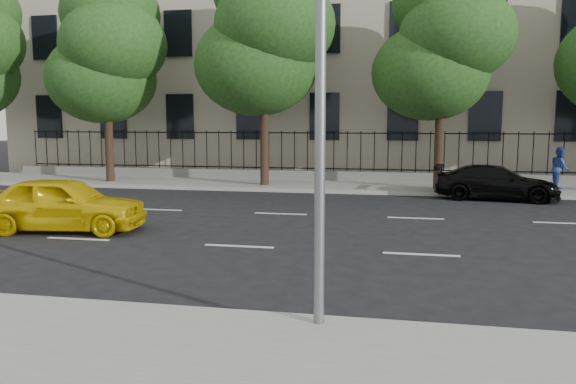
{
  "coord_description": "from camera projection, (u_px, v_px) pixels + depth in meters",
  "views": [
    {
      "loc": [
        3.5,
        -9.43,
        2.83
      ],
      "look_at": [
        1.03,
        3.0,
        1.2
      ],
      "focal_mm": 35.0,
      "sensor_mm": 36.0,
      "label": 1
    }
  ],
  "objects": [
    {
      "name": "ground",
      "position": [
        201.0,
        276.0,
        10.21
      ],
      "size": [
        120.0,
        120.0,
        0.0
      ],
      "primitive_type": "plane",
      "color": "black",
      "rests_on": "ground"
    },
    {
      "name": "near_sidewalk",
      "position": [
        77.0,
        366.0,
        6.31
      ],
      "size": [
        60.0,
        4.0,
        0.15
      ],
      "primitive_type": "cube",
      "color": "gray",
      "rests_on": "ground"
    },
    {
      "name": "far_sidewalk",
      "position": [
        315.0,
        185.0,
        23.82
      ],
      "size": [
        60.0,
        4.0,
        0.15
      ],
      "primitive_type": "cube",
      "color": "gray",
      "rests_on": "ground"
    },
    {
      "name": "lane_markings",
      "position": [
        263.0,
        228.0,
        14.83
      ],
      "size": [
        49.6,
        4.62,
        0.01
      ],
      "primitive_type": null,
      "color": "silver",
      "rests_on": "ground"
    },
    {
      "name": "masonry_building",
      "position": [
        340.0,
        9.0,
        31.38
      ],
      "size": [
        34.6,
        12.11,
        18.5
      ],
      "color": "#BBAB95",
      "rests_on": "ground"
    },
    {
      "name": "iron_fence",
      "position": [
        320.0,
        169.0,
        25.4
      ],
      "size": [
        30.0,
        0.5,
        2.2
      ],
      "color": "slate",
      "rests_on": "far_sidewalk"
    },
    {
      "name": "tree_b",
      "position": [
        108.0,
        50.0,
        24.2
      ],
      "size": [
        5.53,
        5.12,
        8.97
      ],
      "color": "#382619",
      "rests_on": "far_sidewalk"
    },
    {
      "name": "tree_c",
      "position": [
        266.0,
        31.0,
        22.77
      ],
      "size": [
        5.89,
        5.5,
        9.8
      ],
      "color": "#382619",
      "rests_on": "far_sidewalk"
    },
    {
      "name": "tree_d",
      "position": [
        443.0,
        41.0,
        21.49
      ],
      "size": [
        5.34,
        4.94,
        8.84
      ],
      "color": "#382619",
      "rests_on": "far_sidewalk"
    },
    {
      "name": "yellow_taxi",
      "position": [
        63.0,
        204.0,
        14.29
      ],
      "size": [
        4.34,
        2.22,
        1.41
      ],
      "primitive_type": "imported",
      "rotation": [
        0.0,
        0.0,
        1.71
      ],
      "color": "#E0BB0A",
      "rests_on": "ground"
    },
    {
      "name": "black_sedan",
      "position": [
        496.0,
        183.0,
        19.98
      ],
      "size": [
        4.44,
        2.28,
        1.23
      ],
      "primitive_type": "imported",
      "rotation": [
        0.0,
        0.0,
        1.44
      ],
      "color": "black",
      "rests_on": "ground"
    },
    {
      "name": "pedestrian_far",
      "position": [
        560.0,
        168.0,
        21.95
      ],
      "size": [
        0.64,
        0.81,
        1.64
      ],
      "primitive_type": "imported",
      "rotation": [
        0.0,
        0.0,
        1.55
      ],
      "color": "navy",
      "rests_on": "far_sidewalk"
    }
  ]
}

